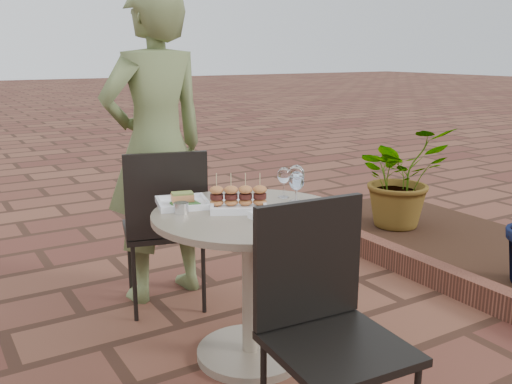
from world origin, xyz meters
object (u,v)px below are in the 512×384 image
cafe_table (251,263)px  chair_near (324,311)px  plate_sliders (238,200)px  chair_far (165,217)px  diner (156,147)px  plate_salmon (183,202)px  plate_tuna (288,217)px

cafe_table → chair_near: 0.70m
chair_near → plate_sliders: bearing=87.1°
chair_far → chair_near: (0.03, -1.38, 0.00)m
cafe_table → chair_near: chair_near is taller
diner → plate_salmon: size_ratio=6.34×
chair_far → plate_sliders: bearing=116.6°
cafe_table → chair_near: (-0.11, -0.69, 0.07)m
diner → plate_tuna: diner is taller
chair_near → diner: (0.03, 1.61, 0.36)m
plate_tuna → chair_near: bearing=-110.0°
cafe_table → chair_far: size_ratio=0.97×
plate_tuna → chair_far: bearing=102.8°
chair_far → plate_sliders: chair_far is taller
cafe_table → diner: (-0.08, 0.92, 0.42)m
chair_far → cafe_table: bearing=116.3°
plate_sliders → diner: bearing=94.6°
plate_tuna → plate_sliders: bearing=106.0°
chair_near → diner: 1.65m
plate_salmon → plate_tuna: size_ratio=1.09×
cafe_table → plate_salmon: plate_salmon is taller
plate_salmon → plate_sliders: size_ratio=0.82×
cafe_table → plate_tuna: 0.34m
diner → cafe_table: bearing=87.4°
cafe_table → plate_tuna: (0.07, -0.20, 0.26)m
cafe_table → plate_salmon: bearing=129.8°
chair_far → chair_near: same height
chair_far → chair_near: bearing=106.5°
plate_tuna → diner: bearing=97.6°
chair_near → plate_tuna: size_ratio=3.56×
plate_tuna → cafe_table: bearing=109.1°
chair_near → diner: bearing=93.1°
chair_near → plate_tuna: chair_near is taller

